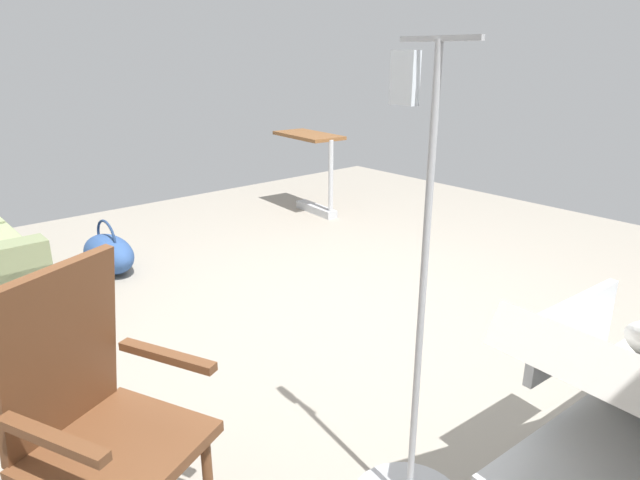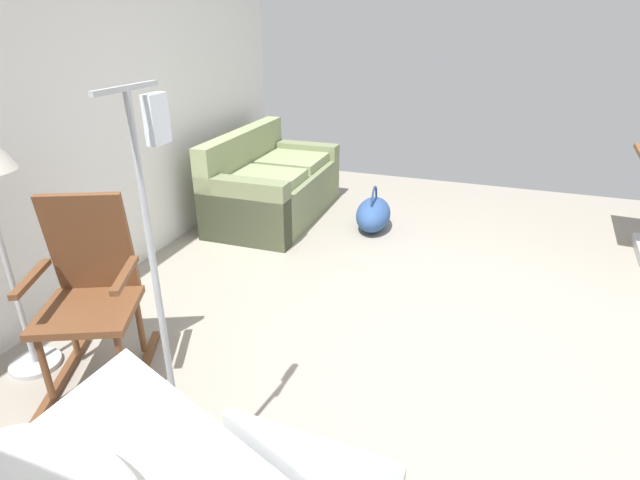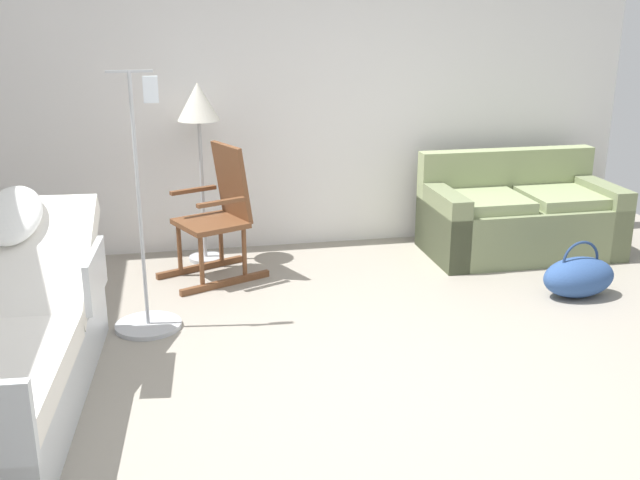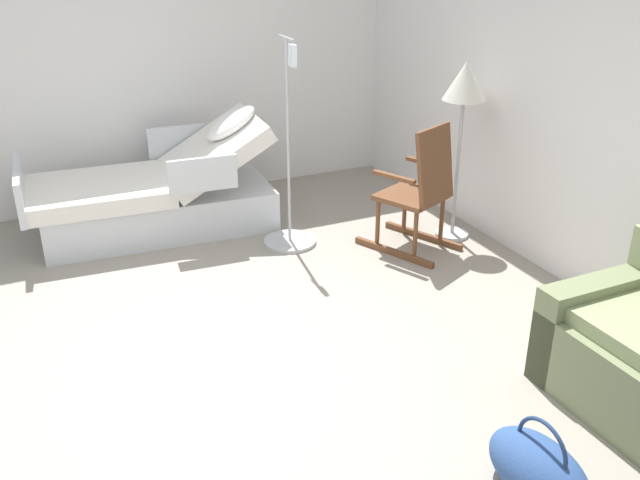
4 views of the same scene
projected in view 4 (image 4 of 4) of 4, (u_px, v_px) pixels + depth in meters
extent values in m
plane|color=gray|center=(227.00, 351.00, 4.40)|extent=(7.13, 7.13, 0.00)
cube|color=white|center=(580.00, 98.00, 4.85)|extent=(5.90, 0.10, 2.70)
cube|color=white|center=(118.00, 59.00, 6.23)|extent=(0.10, 5.39, 2.70)
cube|color=silver|center=(159.00, 210.00, 6.08)|extent=(0.99, 1.98, 0.35)
cube|color=white|center=(99.00, 191.00, 5.82)|extent=(0.98, 1.21, 0.14)
cube|color=white|center=(214.00, 151.00, 6.05)|extent=(0.96, 0.94, 0.59)
ellipsoid|color=white|center=(231.00, 123.00, 6.00)|extent=(0.37, 0.51, 0.36)
cube|color=silver|center=(178.00, 141.00, 6.42)|extent=(0.07, 0.56, 0.28)
cube|color=silver|center=(203.00, 175.00, 5.56)|extent=(0.07, 0.56, 0.28)
cube|color=silver|center=(20.00, 188.00, 5.57)|extent=(0.95, 0.11, 0.36)
cylinder|color=black|center=(238.00, 198.00, 6.70)|extent=(0.10, 0.10, 0.10)
cylinder|color=black|center=(259.00, 226.00, 6.09)|extent=(0.10, 0.10, 0.10)
cylinder|color=black|center=(63.00, 222.00, 6.17)|extent=(0.10, 0.10, 0.10)
cylinder|color=black|center=(67.00, 255.00, 5.56)|extent=(0.10, 0.10, 0.10)
cube|color=#737D57|center=(597.00, 323.00, 4.13)|extent=(0.19, 0.85, 0.60)
cube|color=brown|center=(423.00, 236.00, 5.95)|extent=(0.71, 0.35, 0.05)
cube|color=brown|center=(393.00, 252.00, 5.66)|extent=(0.71, 0.35, 0.05)
cylinder|color=brown|center=(378.00, 220.00, 5.69)|extent=(0.04, 0.04, 0.40)
cylinder|color=brown|center=(405.00, 207.00, 5.95)|extent=(0.04, 0.04, 0.40)
cylinder|color=brown|center=(416.00, 232.00, 5.47)|extent=(0.04, 0.04, 0.40)
cylinder|color=brown|center=(442.00, 218.00, 5.73)|extent=(0.04, 0.04, 0.40)
cube|color=brown|center=(411.00, 196.00, 5.63)|extent=(0.62, 0.63, 0.04)
cube|color=brown|center=(435.00, 166.00, 5.38)|extent=(0.29, 0.44, 0.60)
cube|color=brown|center=(394.00, 177.00, 5.39)|extent=(0.37, 0.20, 0.03)
cube|color=brown|center=(427.00, 163.00, 5.71)|extent=(0.37, 0.20, 0.03)
cylinder|color=#B2B5BA|center=(452.00, 234.00, 6.01)|extent=(0.28, 0.28, 0.03)
cylinder|color=#B2B5BA|center=(457.00, 169.00, 5.76)|extent=(0.03, 0.03, 1.15)
cone|color=beige|center=(465.00, 81.00, 5.46)|extent=(0.34, 0.34, 0.30)
ellipsoid|color=#2D4C84|center=(538.00, 470.00, 3.23)|extent=(0.59, 0.37, 0.30)
torus|color=navy|center=(542.00, 448.00, 3.18)|extent=(0.30, 0.05, 0.30)
cylinder|color=#B2B5BA|center=(290.00, 241.00, 5.87)|extent=(0.44, 0.44, 0.03)
cylinder|color=#B2B5BA|center=(288.00, 145.00, 5.52)|extent=(0.02, 0.02, 1.65)
cube|color=#B2B5BA|center=(286.00, 38.00, 5.18)|extent=(0.28, 0.02, 0.02)
cube|color=white|center=(292.00, 56.00, 5.12)|extent=(0.09, 0.04, 0.16)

